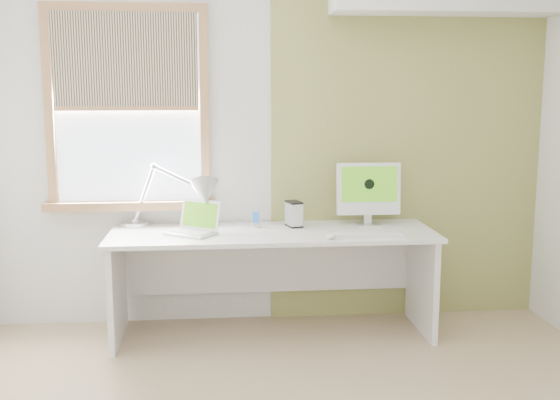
{
  "coord_description": "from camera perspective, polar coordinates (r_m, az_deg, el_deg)",
  "views": [
    {
      "loc": [
        -0.38,
        -3.03,
        1.68
      ],
      "look_at": [
        0.0,
        1.05,
        1.0
      ],
      "focal_mm": 42.89,
      "sensor_mm": 36.0,
      "label": 1
    }
  ],
  "objects": [
    {
      "name": "desk",
      "position": [
        4.63,
        -0.69,
        -4.89
      ],
      "size": [
        2.2,
        0.7,
        0.73
      ],
      "color": "white",
      "rests_on": "room"
    },
    {
      "name": "room",
      "position": [
        3.08,
        1.82,
        2.32
      ],
      "size": [
        4.04,
        3.54,
        2.64
      ],
      "color": "tan",
      "rests_on": "ground"
    },
    {
      "name": "external_drive",
      "position": [
        4.67,
        1.19,
        -1.2
      ],
      "size": [
        0.12,
        0.16,
        0.18
      ],
      "color": "silver",
      "rests_on": "desk"
    },
    {
      "name": "mouse",
      "position": [
        4.33,
        4.34,
        -3.08
      ],
      "size": [
        0.09,
        0.12,
        0.03
      ],
      "primitive_type": "ellipsoid",
      "rotation": [
        0.0,
        0.0,
        -0.24
      ],
      "color": "white",
      "rests_on": "desk"
    },
    {
      "name": "keyboard",
      "position": [
        4.43,
        7.52,
        -2.92
      ],
      "size": [
        0.47,
        0.14,
        0.02
      ],
      "color": "white",
      "rests_on": "desk"
    },
    {
      "name": "window",
      "position": [
        4.79,
        -12.87,
        7.57
      ],
      "size": [
        1.2,
        0.14,
        1.42
      ],
      "color": "#9A6C40",
      "rests_on": "room"
    },
    {
      "name": "laptop",
      "position": [
        4.5,
        -7.27,
        -2.16
      ],
      "size": [
        0.39,
        0.38,
        0.22
      ],
      "color": "silver",
      "rests_on": "desk"
    },
    {
      "name": "accent_wall",
      "position": [
        4.98,
        10.81,
        4.88
      ],
      "size": [
        2.0,
        0.02,
        2.6
      ],
      "primitive_type": "cube",
      "color": "olive",
      "rests_on": "room"
    },
    {
      "name": "phone_dock",
      "position": [
        4.66,
        -2.07,
        -1.91
      ],
      "size": [
        0.07,
        0.07,
        0.12
      ],
      "color": "silver",
      "rests_on": "desk"
    },
    {
      "name": "imac",
      "position": [
        4.76,
        7.55,
        0.84
      ],
      "size": [
        0.45,
        0.15,
        0.44
      ],
      "color": "silver",
      "rests_on": "desk"
    },
    {
      "name": "desk_lamp",
      "position": [
        4.58,
        -7.59,
        0.34
      ],
      "size": [
        0.73,
        0.48,
        0.45
      ],
      "color": "silver",
      "rests_on": "desk"
    }
  ]
}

